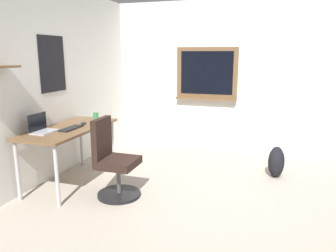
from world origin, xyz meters
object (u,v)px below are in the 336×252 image
keyboard (71,128)px  coffee_mug (96,116)px  laptop (42,128)px  computer_mouse (83,123)px  office_chair (113,163)px  desk (69,133)px  backpack (276,162)px

keyboard → coffee_mug: bearing=4.1°
laptop → coffee_mug: size_ratio=3.37×
laptop → computer_mouse: laptop is taller
office_chair → laptop: 0.97m
office_chair → keyboard: size_ratio=2.57×
office_chair → keyboard: (0.13, 0.64, 0.35)m
keyboard → coffee_mug: size_ratio=4.02×
office_chair → computer_mouse: bearing=57.6°
laptop → office_chair: bearing=-82.0°
laptop → coffee_mug: 0.97m
desk → laptop: 0.38m
laptop → coffee_mug: (0.95, -0.19, -0.01)m
desk → keyboard: keyboard is taller
office_chair → laptop: bearing=98.0°
computer_mouse → backpack: computer_mouse is taller
desk → computer_mouse: bearing=-21.6°
computer_mouse → backpack: (0.85, -2.50, -0.55)m
desk → keyboard: bearing=-131.3°
coffee_mug → desk: bearing=177.0°
desk → laptop: bearing=154.6°
computer_mouse → backpack: bearing=-71.2°
laptop → keyboard: 0.35m
coffee_mug → office_chair: bearing=-139.9°
office_chair → coffee_mug: size_ratio=10.33×
computer_mouse → coffee_mug: size_ratio=1.13×
laptop → backpack: laptop is taller
coffee_mug → keyboard: bearing=-175.9°
desk → backpack: bearing=-67.7°
coffee_mug → backpack: coffee_mug is taller
backpack → desk: bearing=112.3°
office_chair → backpack: bearing=-55.9°
desk → computer_mouse: 0.24m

